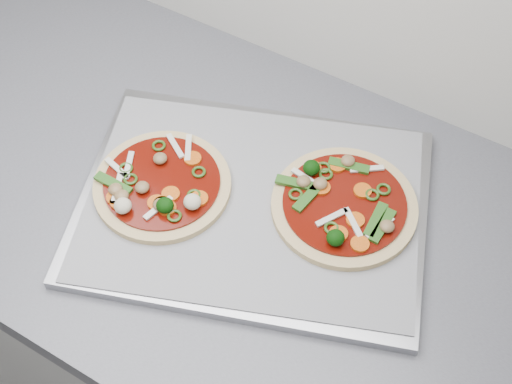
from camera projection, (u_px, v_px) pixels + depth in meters
The scene contains 6 objects.
base_cabinet at pixel (82, 258), 1.49m from camera, with size 3.60×0.60×0.86m, color silver.
countertop at pixel (26, 111), 1.13m from camera, with size 3.60×0.60×0.04m, color slate.
baking_tray at pixel (253, 206), 0.99m from camera, with size 0.47×0.35×0.02m, color gray.
parchment at pixel (253, 202), 0.98m from camera, with size 0.45×0.33×0.00m, color gray.
pizza_left at pixel (161, 186), 0.98m from camera, with size 0.24×0.24×0.03m.
pizza_right at pixel (343, 204), 0.97m from camera, with size 0.23×0.23×0.03m.
Camera 1 is at (0.71, 0.82, 1.71)m, focal length 50.00 mm.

